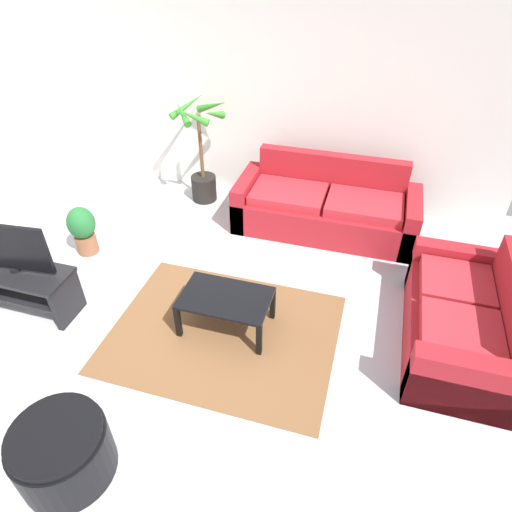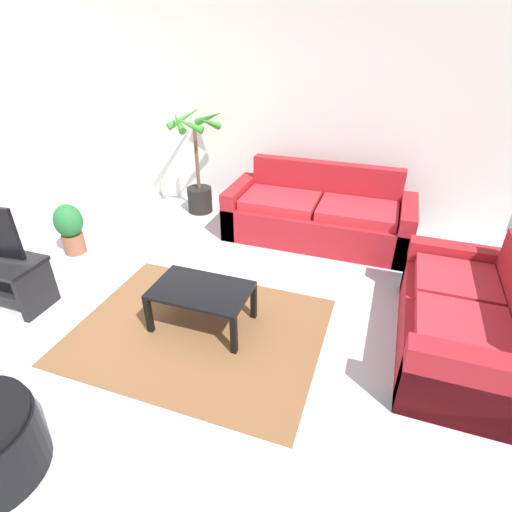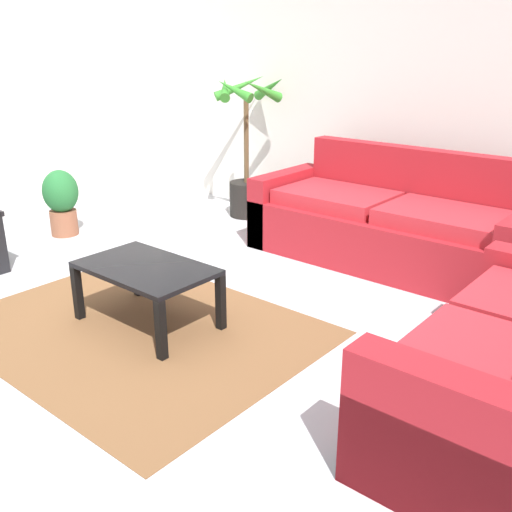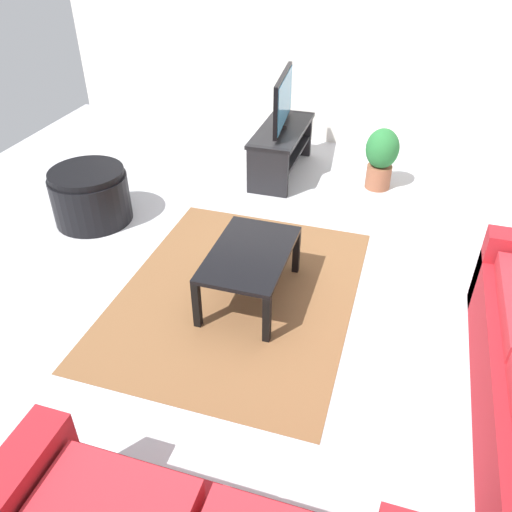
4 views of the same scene
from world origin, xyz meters
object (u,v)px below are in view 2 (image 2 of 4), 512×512
Objects in this scene: couch_main at (318,216)px; potted_plant_small at (70,227)px; couch_loveseat at (464,323)px; coffee_table at (201,294)px; potted_palm at (198,173)px.

potted_plant_small is (-2.69, -1.33, 0.04)m from couch_main.
couch_loveseat is (1.55, -1.63, -0.00)m from couch_main.
couch_loveseat is 1.95× the size of coffee_table.
coffee_table is at bearing -63.42° from potted_palm.
couch_main reaches higher than potted_plant_small.
couch_main is at bearing 26.28° from potted_plant_small.
potted_palm is (-3.34, 1.91, 0.27)m from couch_loveseat.
coffee_table is (-0.64, -2.03, 0.04)m from couch_main.
couch_loveseat is 3.86m from potted_palm.
couch_loveseat is 1.17× the size of potted_palm.
potted_palm reaches higher than couch_loveseat.
potted_palm reaches higher than potted_plant_small.
potted_palm is at bearing 171.31° from couch_main.
couch_loveseat is at bearing -4.07° from potted_plant_small.
potted_plant_small is (-0.90, -1.60, -0.23)m from potted_palm.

